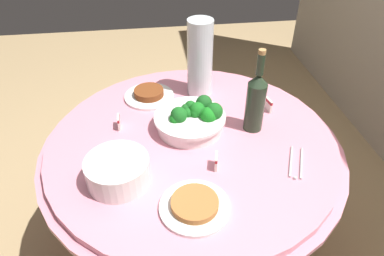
{
  "coord_description": "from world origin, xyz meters",
  "views": [
    {
      "loc": [
        1.02,
        -0.14,
        1.59
      ],
      "look_at": [
        0.0,
        0.0,
        0.79
      ],
      "focal_mm": 32.57,
      "sensor_mm": 36.0,
      "label": 1
    }
  ],
  "objects_px": {
    "broccoli_bowl": "(192,119)",
    "label_placard_rear": "(268,104)",
    "food_plate_stir_fry": "(149,94)",
    "label_placard_front": "(119,121)",
    "wine_bottle": "(256,101)",
    "serving_tongs": "(296,163)",
    "label_placard_mid": "(216,161)",
    "food_plate_peanuts": "(195,205)",
    "plate_stack": "(118,171)",
    "decorative_fruit_vase": "(200,60)"
  },
  "relations": [
    {
      "from": "plate_stack",
      "to": "food_plate_stir_fry",
      "type": "distance_m",
      "value": 0.51
    },
    {
      "from": "decorative_fruit_vase",
      "to": "plate_stack",
      "type": "bearing_deg",
      "value": -34.25
    },
    {
      "from": "plate_stack",
      "to": "label_placard_mid",
      "type": "xyz_separation_m",
      "value": [
        -0.02,
        0.33,
        -0.01
      ]
    },
    {
      "from": "label_placard_rear",
      "to": "decorative_fruit_vase",
      "type": "bearing_deg",
      "value": -124.63
    },
    {
      "from": "wine_bottle",
      "to": "label_placard_front",
      "type": "xyz_separation_m",
      "value": [
        -0.07,
        -0.52,
        -0.1
      ]
    },
    {
      "from": "plate_stack",
      "to": "food_plate_stir_fry",
      "type": "bearing_deg",
      "value": 166.62
    },
    {
      "from": "serving_tongs",
      "to": "label_placard_rear",
      "type": "relative_size",
      "value": 2.99
    },
    {
      "from": "broccoli_bowl",
      "to": "label_placard_rear",
      "type": "relative_size",
      "value": 5.09
    },
    {
      "from": "food_plate_peanuts",
      "to": "label_placard_rear",
      "type": "xyz_separation_m",
      "value": [
        -0.48,
        0.38,
        0.02
      ]
    },
    {
      "from": "plate_stack",
      "to": "serving_tongs",
      "type": "distance_m",
      "value": 0.61
    },
    {
      "from": "broccoli_bowl",
      "to": "plate_stack",
      "type": "bearing_deg",
      "value": -48.14
    },
    {
      "from": "serving_tongs",
      "to": "wine_bottle",
      "type": "bearing_deg",
      "value": -157.21
    },
    {
      "from": "wine_bottle",
      "to": "food_plate_peanuts",
      "type": "relative_size",
      "value": 1.53
    },
    {
      "from": "food_plate_stir_fry",
      "to": "label_placard_front",
      "type": "relative_size",
      "value": 4.0
    },
    {
      "from": "plate_stack",
      "to": "label_placard_mid",
      "type": "bearing_deg",
      "value": 93.18
    },
    {
      "from": "broccoli_bowl",
      "to": "label_placard_mid",
      "type": "relative_size",
      "value": 5.09
    },
    {
      "from": "decorative_fruit_vase",
      "to": "food_plate_peanuts",
      "type": "xyz_separation_m",
      "value": [
        0.66,
        -0.12,
        -0.15
      ]
    },
    {
      "from": "broccoli_bowl",
      "to": "label_placard_rear",
      "type": "height_order",
      "value": "broccoli_bowl"
    },
    {
      "from": "decorative_fruit_vase",
      "to": "serving_tongs",
      "type": "distance_m",
      "value": 0.6
    },
    {
      "from": "plate_stack",
      "to": "wine_bottle",
      "type": "height_order",
      "value": "wine_bottle"
    },
    {
      "from": "broccoli_bowl",
      "to": "plate_stack",
      "type": "height_order",
      "value": "broccoli_bowl"
    },
    {
      "from": "serving_tongs",
      "to": "food_plate_peanuts",
      "type": "bearing_deg",
      "value": -69.24
    },
    {
      "from": "label_placard_front",
      "to": "label_placard_mid",
      "type": "xyz_separation_m",
      "value": [
        0.27,
        0.34,
        0.0
      ]
    },
    {
      "from": "serving_tongs",
      "to": "label_placard_mid",
      "type": "xyz_separation_m",
      "value": [
        -0.02,
        -0.28,
        0.03
      ]
    },
    {
      "from": "decorative_fruit_vase",
      "to": "serving_tongs",
      "type": "relative_size",
      "value": 2.07
    },
    {
      "from": "food_plate_peanuts",
      "to": "food_plate_stir_fry",
      "type": "bearing_deg",
      "value": -170.07
    },
    {
      "from": "label_placard_mid",
      "to": "label_placard_front",
      "type": "bearing_deg",
      "value": -129.07
    },
    {
      "from": "decorative_fruit_vase",
      "to": "food_plate_peanuts",
      "type": "height_order",
      "value": "decorative_fruit_vase"
    },
    {
      "from": "wine_bottle",
      "to": "serving_tongs",
      "type": "distance_m",
      "value": 0.28
    },
    {
      "from": "food_plate_peanuts",
      "to": "label_placard_rear",
      "type": "distance_m",
      "value": 0.61
    },
    {
      "from": "serving_tongs",
      "to": "food_plate_peanuts",
      "type": "height_order",
      "value": "food_plate_peanuts"
    },
    {
      "from": "label_placard_mid",
      "to": "serving_tongs",
      "type": "bearing_deg",
      "value": 85.15
    },
    {
      "from": "wine_bottle",
      "to": "decorative_fruit_vase",
      "type": "bearing_deg",
      "value": -150.09
    },
    {
      "from": "serving_tongs",
      "to": "food_plate_stir_fry",
      "type": "distance_m",
      "value": 0.71
    },
    {
      "from": "wine_bottle",
      "to": "food_plate_peanuts",
      "type": "height_order",
      "value": "wine_bottle"
    },
    {
      "from": "wine_bottle",
      "to": "decorative_fruit_vase",
      "type": "height_order",
      "value": "decorative_fruit_vase"
    },
    {
      "from": "serving_tongs",
      "to": "food_plate_stir_fry",
      "type": "bearing_deg",
      "value": -135.67
    },
    {
      "from": "plate_stack",
      "to": "label_placard_mid",
      "type": "relative_size",
      "value": 3.82
    },
    {
      "from": "decorative_fruit_vase",
      "to": "wine_bottle",
      "type": "bearing_deg",
      "value": 29.91
    },
    {
      "from": "plate_stack",
      "to": "decorative_fruit_vase",
      "type": "distance_m",
      "value": 0.63
    },
    {
      "from": "label_placard_front",
      "to": "label_placard_mid",
      "type": "height_order",
      "value": "same"
    },
    {
      "from": "plate_stack",
      "to": "decorative_fruit_vase",
      "type": "xyz_separation_m",
      "value": [
        -0.51,
        0.35,
        0.12
      ]
    },
    {
      "from": "label_placard_front",
      "to": "food_plate_stir_fry",
      "type": "bearing_deg",
      "value": 148.78
    },
    {
      "from": "label_placard_mid",
      "to": "label_placard_rear",
      "type": "height_order",
      "value": "same"
    },
    {
      "from": "label_placard_mid",
      "to": "label_placard_rear",
      "type": "distance_m",
      "value": 0.42
    },
    {
      "from": "plate_stack",
      "to": "food_plate_peanuts",
      "type": "relative_size",
      "value": 0.95
    },
    {
      "from": "label_placard_front",
      "to": "wine_bottle",
      "type": "bearing_deg",
      "value": 82.19
    },
    {
      "from": "broccoli_bowl",
      "to": "food_plate_stir_fry",
      "type": "distance_m",
      "value": 0.3
    },
    {
      "from": "label_placard_front",
      "to": "food_plate_peanuts",
      "type": "bearing_deg",
      "value": 28.44
    },
    {
      "from": "decorative_fruit_vase",
      "to": "food_plate_stir_fry",
      "type": "height_order",
      "value": "decorative_fruit_vase"
    }
  ]
}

